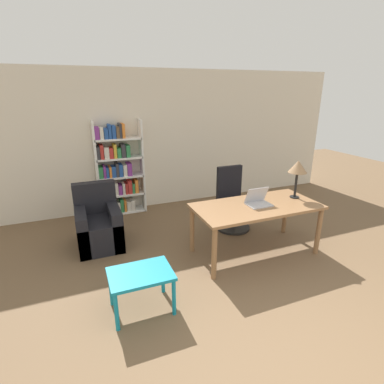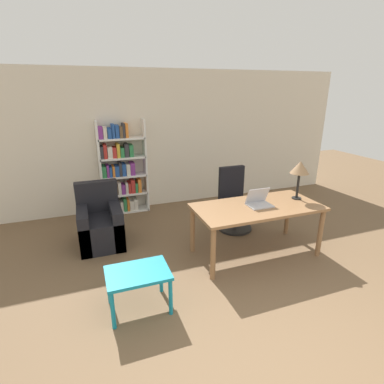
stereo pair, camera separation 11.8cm
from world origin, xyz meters
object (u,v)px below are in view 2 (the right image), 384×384
Objects in this scene: desk at (257,212)px; table_lamp at (300,169)px; bookshelf at (121,172)px; laptop at (259,202)px; side_table_blue at (138,277)px; office_chair at (234,202)px; armchair at (100,225)px.

table_lamp is at bearing 4.65° from desk.
bookshelf is at bearing 135.95° from table_lamp.
table_lamp is at bearing 3.78° from laptop.
office_chair is at bearing 37.75° from side_table_blue.
bookshelf is at bearing 141.00° from office_chair.
bookshelf reaches higher than side_table_blue.
office_chair reaches higher than side_table_blue.
table_lamp is 0.32× the size of bookshelf.
desk is 1.90× the size of armchair.
table_lamp reaches higher than side_table_blue.
laptop is (0.03, 0.01, 0.14)m from desk.
desk is 2.40m from armchair.
laptop is at bearing -176.22° from table_lamp.
desk is at bearing -154.21° from laptop.
table_lamp is 3.25m from bookshelf.
desk is at bearing 18.17° from side_table_blue.
office_chair is at bearing 82.63° from desk.
desk is 2.68× the size of side_table_blue.
office_chair is at bearing -39.00° from bookshelf.
table_lamp is (0.71, 0.06, 0.55)m from desk.
office_chair reaches higher than armchair.
table_lamp is at bearing -20.25° from armchair.
armchair is (-2.82, 1.04, -0.91)m from table_lamp.
side_table_blue is at bearing -94.41° from bookshelf.
desk is 3.14× the size of table_lamp.
laptop is 0.19× the size of bookshelf.
side_table_blue is (-1.94, -1.50, -0.07)m from office_chair.
side_table_blue is 1.72m from armchair.
desk is 5.35× the size of laptop.
office_chair is (0.12, 0.91, -0.20)m from desk.
bookshelf reaches higher than table_lamp.
laptop is at bearing 18.28° from side_table_blue.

